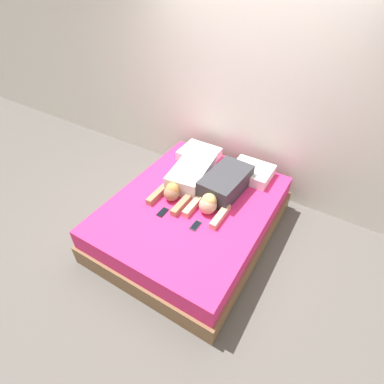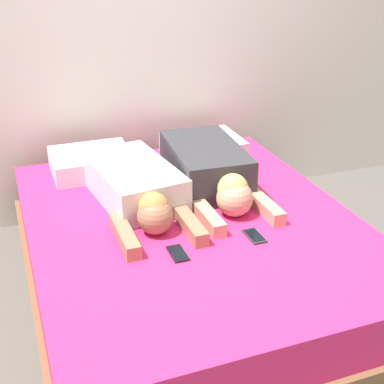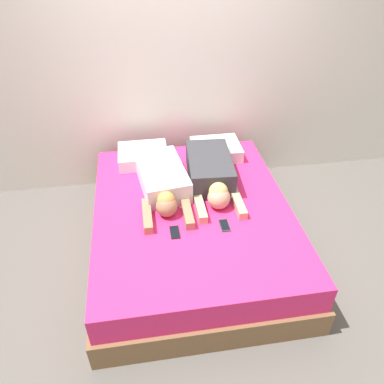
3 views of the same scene
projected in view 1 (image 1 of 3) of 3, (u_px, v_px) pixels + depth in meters
The scene contains 9 objects.
ground_plane at pixel (192, 232), 3.62m from camera, with size 12.00×12.00×0.00m, color #5B5651.
wall_back at pixel (245, 93), 3.54m from camera, with size 12.00×0.06×2.60m.
bed at pixel (192, 218), 3.46m from camera, with size 1.69×2.08×0.48m.
pillow_head_left at pixel (199, 154), 3.91m from camera, with size 0.48×0.40×0.13m.
pillow_head_right at pixel (252, 172), 3.62m from camera, with size 0.48×0.40×0.13m.
person_left at pixel (188, 177), 3.49m from camera, with size 0.46×0.99×0.20m.
person_right at pixel (222, 187), 3.33m from camera, with size 0.42×0.95×0.24m.
cell_phone_left at pixel (163, 212), 3.17m from camera, with size 0.07×0.14×0.01m.
cell_phone_right at pixel (196, 226), 3.03m from camera, with size 0.07×0.14×0.01m.
Camera 1 is at (1.27, -2.07, 2.72)m, focal length 28.00 mm.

